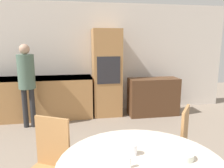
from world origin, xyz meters
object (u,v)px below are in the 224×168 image
(chair_far_right, at_px, (176,143))
(bowl_near, at_px, (184,156))
(person_standing, at_px, (26,77))
(cup, at_px, (133,149))
(sideboard, at_px, (153,97))
(chair_far_left, at_px, (49,162))
(oven_unit, at_px, (107,73))

(chair_far_right, xyz_separation_m, bowl_near, (-0.28, -0.68, 0.24))
(person_standing, xyz_separation_m, bowl_near, (1.79, -2.90, -0.25))
(chair_far_right, height_order, cup, chair_far_right)
(sideboard, relative_size, bowl_near, 6.78)
(person_standing, distance_m, bowl_near, 3.42)
(chair_far_left, bearing_deg, person_standing, 133.32)
(sideboard, relative_size, person_standing, 0.69)
(chair_far_right, bearing_deg, cup, -14.45)
(bowl_near, bearing_deg, oven_unit, 92.01)
(chair_far_left, relative_size, chair_far_right, 1.00)
(chair_far_left, relative_size, person_standing, 0.59)
(oven_unit, bearing_deg, bowl_near, -87.99)
(sideboard, xyz_separation_m, chair_far_left, (-2.10, -2.66, 0.11))
(cup, height_order, bowl_near, cup)
(sideboard, height_order, cup, sideboard)
(chair_far_left, xyz_separation_m, chair_far_right, (1.44, 0.16, 0.00))
(oven_unit, xyz_separation_m, bowl_near, (0.12, -3.41, -0.21))
(chair_far_right, bearing_deg, sideboard, -157.86)
(oven_unit, relative_size, person_standing, 1.19)
(cup, relative_size, bowl_near, 0.57)
(chair_far_left, xyz_separation_m, person_standing, (-0.63, 2.38, 0.49))
(sideboard, distance_m, bowl_near, 3.33)
(sideboard, distance_m, chair_far_left, 3.39)
(oven_unit, relative_size, chair_far_left, 2.02)
(oven_unit, distance_m, person_standing, 1.74)
(oven_unit, bearing_deg, person_standing, -163.06)
(chair_far_left, bearing_deg, sideboard, 80.13)
(cup, bearing_deg, oven_unit, 85.07)
(cup, bearing_deg, person_standing, 116.59)
(person_standing, bearing_deg, sideboard, 5.71)
(chair_far_left, bearing_deg, bowl_near, 4.25)
(oven_unit, distance_m, cup, 3.29)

